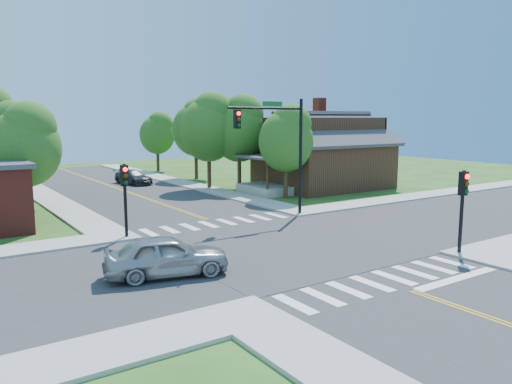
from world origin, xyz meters
TOP-DOWN VIEW (x-y plane):
  - ground at (0.00, 0.00)m, footprint 100.00×100.00m
  - road_ns at (0.00, 0.00)m, footprint 10.00×90.00m
  - road_ew at (0.00, 0.00)m, footprint 90.00×10.00m
  - intersection_patch at (0.00, 0.00)m, footprint 10.20×10.20m
  - sidewalk_ne at (15.82, 15.82)m, footprint 40.00×40.00m
  - crosswalk_north at (0.00, 6.20)m, footprint 8.85×2.00m
  - crosswalk_south at (0.00, -6.20)m, footprint 8.85×2.00m
  - centerline at (0.00, 0.00)m, footprint 0.30×90.00m
  - stop_bar at (2.50, -7.60)m, footprint 4.60×0.45m
  - signal_mast_ne at (3.91, 5.59)m, footprint 5.30×0.42m
  - signal_pole_se at (5.60, -5.62)m, footprint 0.34×0.42m
  - signal_pole_nw at (-5.60, 5.58)m, footprint 0.34×0.42m
  - house_ne at (15.11, 14.23)m, footprint 13.05×8.80m
  - tree_e_a at (8.95, 11.26)m, footprint 4.18×3.97m
  - tree_e_b at (8.89, 17.74)m, footprint 4.76×4.52m
  - tree_e_c at (9.07, 26.10)m, footprint 4.70×4.47m
  - tree_e_d at (8.85, 35.19)m, footprint 4.01×3.81m
  - tree_w_a at (-8.70, 13.34)m, footprint 4.14×3.93m
  - tree_w_b at (-8.57, 20.28)m, footprint 4.28×4.06m
  - tree_house at (6.61, 18.95)m, footprint 4.87×4.62m
  - tree_bldg at (-7.81, 17.76)m, footprint 3.62×3.44m
  - car_silver at (-6.42, -1.12)m, footprint 4.12×5.61m
  - car_dgrey at (2.19, 25.51)m, footprint 3.65×5.17m

SIDE VIEW (x-z plane):
  - ground at x=0.00m, z-range 0.00..0.00m
  - intersection_patch at x=0.00m, z-range -0.03..0.03m
  - stop_bar at x=2.50m, z-range -0.05..0.05m
  - road_ns at x=0.00m, z-range 0.00..0.04m
  - road_ew at x=0.00m, z-range 0.01..0.04m
  - crosswalk_north at x=0.00m, z-range 0.04..0.05m
  - crosswalk_south at x=0.00m, z-range 0.04..0.05m
  - centerline at x=0.00m, z-range 0.04..0.05m
  - sidewalk_ne at x=15.82m, z-range 0.00..0.14m
  - car_dgrey at x=2.19m, z-range 0.00..1.28m
  - car_silver at x=-6.42m, z-range 0.00..1.61m
  - signal_pole_se at x=5.60m, z-range 0.76..4.56m
  - signal_pole_nw at x=-5.60m, z-range 0.76..4.56m
  - house_ne at x=15.11m, z-range -0.23..6.88m
  - tree_bldg at x=-7.81m, z-range 0.95..7.11m
  - tree_e_d at x=8.85m, z-range 1.05..7.87m
  - tree_w_a at x=-8.70m, z-range 1.09..8.12m
  - tree_e_a at x=8.95m, z-range 1.10..8.21m
  - tree_w_b at x=-8.57m, z-range 1.13..8.40m
  - signal_mast_ne at x=3.91m, z-range 1.25..8.45m
  - tree_e_c at x=9.07m, z-range 1.24..9.24m
  - tree_e_b at x=8.89m, z-range 1.26..9.35m
  - tree_house at x=6.61m, z-range 1.28..9.56m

